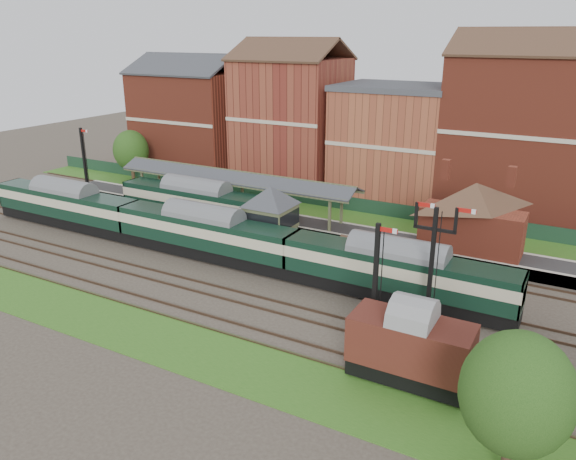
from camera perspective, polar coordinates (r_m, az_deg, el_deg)
The scene contains 18 objects.
ground at distance 43.84m, azimuth -0.52°, elevation -4.60°, with size 160.00×160.00×0.00m, color #473D33.
grass_back at distance 57.36m, azimuth 7.38°, elevation 1.17°, with size 90.00×4.50×0.06m, color #2D6619.
grass_front at distance 35.06m, azimuth -10.42°, elevation -11.50°, with size 90.00×5.00×0.06m, color #2D6619.
fence at distance 58.93m, azimuth 8.14°, elevation 2.37°, with size 90.00×0.12×1.50m, color #193823.
platform at distance 53.86m, azimuth -0.04°, elevation 0.64°, with size 55.00×3.40×1.00m, color #2D2D2D.
signal_box at distance 46.71m, azimuth -1.77°, elevation 1.13°, with size 5.40×5.40×6.00m.
brick_hut at distance 44.10m, azimuth 7.25°, elevation -2.93°, with size 3.20×2.64×2.94m.
station_building at distance 47.33m, azimuth 18.26°, elevation 1.35°, with size 8.10×8.10×5.90m.
canopy at distance 55.75m, azimuth -5.47°, elevation 5.58°, with size 26.00×3.89×4.08m.
semaphore_bracket at distance 35.77m, azimuth 14.47°, elevation -2.92°, with size 3.60×0.25×8.18m.
semaphore_platform_end at distance 67.04m, azimuth -19.96°, elevation 6.49°, with size 1.23×0.25×8.00m.
semaphore_siding at distance 32.50m, azimuth 8.86°, elevation -5.76°, with size 1.23×0.25×8.00m.
town_backdrop at distance 63.98m, azimuth 10.56°, elevation 9.36°, with size 69.00×10.00×16.00m.
dmu_train at distance 46.87m, azimuth -8.49°, elevation -0.24°, with size 49.61×2.61×3.81m.
platform_railcar at distance 55.14m, azimuth -9.24°, elevation 2.76°, with size 16.69×2.63×3.84m.
goods_van_a at distance 30.98m, azimuth 12.33°, elevation -11.44°, with size 6.40×2.77×3.88m.
tree_far at distance 25.36m, azimuth 22.24°, elevation -15.17°, with size 4.63×4.63×6.75m.
tree_back at distance 73.61m, azimuth -15.67°, elevation 7.79°, with size 4.40×4.40×6.42m.
Camera 1 is at (19.75, -34.81, 17.88)m, focal length 35.00 mm.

